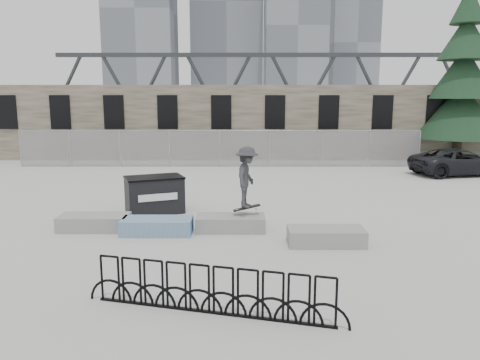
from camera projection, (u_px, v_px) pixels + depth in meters
The scene contains 14 objects.
ground at pixel (201, 231), 13.59m from camera, with size 120.00×120.00×0.00m, color #B2B2AD.
stone_wall at pixel (222, 122), 29.17m from camera, with size 36.00×2.58×4.50m.
chainlink_fence at pixel (220, 148), 25.71m from camera, with size 22.06×0.06×2.02m.
planter_far_left at pixel (94, 222), 13.69m from camera, with size 2.00×0.90×0.44m.
planter_center_left at pixel (157, 225), 13.31m from camera, with size 2.00×0.90×0.44m.
planter_center_right at pixel (231, 222), 13.63m from camera, with size 2.00×0.90×0.44m.
planter_offset at pixel (326, 236), 12.33m from camera, with size 2.00×0.90×0.44m.
dumpster at pixel (154, 194), 15.65m from camera, with size 2.16×1.76×1.23m.
bike_rack at pixel (211, 291), 8.39m from camera, with size 4.79×1.29×0.90m.
spruce_tree at pixel (462, 83), 27.19m from camera, with size 5.17×5.17×11.50m.
skyline_towers at pixel (231, 17), 102.18m from camera, with size 58.00×28.00×48.00m.
truss_bridge at pixel (303, 94), 66.95m from camera, with size 70.00×3.00×9.80m.
suv at pixel (459, 162), 23.10m from camera, with size 2.17×4.71×1.31m, color black.
skateboarder at pixel (247, 177), 13.49m from camera, with size 0.90×1.26×1.90m.
Camera 1 is at (1.18, -13.11, 3.90)m, focal length 35.00 mm.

